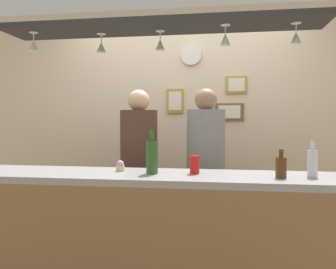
# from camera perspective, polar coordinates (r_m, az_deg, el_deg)

# --- Properties ---
(back_wall) EXTENTS (4.40, 0.06, 2.60)m
(back_wall) POSITION_cam_1_polar(r_m,az_deg,el_deg) (3.79, 2.29, 0.84)
(back_wall) COLOR beige
(back_wall) RESTS_ON ground_plane
(bar_counter) EXTENTS (2.70, 0.55, 1.03)m
(bar_counter) POSITION_cam_1_polar(r_m,az_deg,el_deg) (2.31, -2.36, -15.34)
(bar_counter) COLOR #99999E
(bar_counter) RESTS_ON ground_plane
(overhead_glass_rack) EXTENTS (2.20, 0.36, 0.04)m
(overhead_glass_rack) POSITION_cam_1_polar(r_m,az_deg,el_deg) (2.49, -1.46, 17.30)
(overhead_glass_rack) COLOR black
(hanging_wineglass_far_left) EXTENTS (0.07, 0.07, 0.13)m
(hanging_wineglass_far_left) POSITION_cam_1_polar(r_m,az_deg,el_deg) (2.71, -21.12, 13.49)
(hanging_wineglass_far_left) COLOR silver
(hanging_wineglass_far_left) RESTS_ON overhead_glass_rack
(hanging_wineglass_left) EXTENTS (0.07, 0.07, 0.13)m
(hanging_wineglass_left) POSITION_cam_1_polar(r_m,az_deg,el_deg) (2.62, -10.86, 13.98)
(hanging_wineglass_left) COLOR silver
(hanging_wineglass_left) RESTS_ON overhead_glass_rack
(hanging_wineglass_center_left) EXTENTS (0.07, 0.07, 0.13)m
(hanging_wineglass_center_left) POSITION_cam_1_polar(r_m,az_deg,el_deg) (2.50, -1.27, 14.59)
(hanging_wineglass_center_left) COLOR silver
(hanging_wineglass_center_left) RESTS_ON overhead_glass_rack
(hanging_wineglass_center) EXTENTS (0.07, 0.07, 0.13)m
(hanging_wineglass_center) POSITION_cam_1_polar(r_m,az_deg,el_deg) (2.38, 9.36, 15.22)
(hanging_wineglass_center) COLOR silver
(hanging_wineglass_center) RESTS_ON overhead_glass_rack
(hanging_wineglass_center_right) EXTENTS (0.07, 0.07, 0.13)m
(hanging_wineglass_center_right) POSITION_cam_1_polar(r_m,az_deg,el_deg) (2.45, 20.20, 14.73)
(hanging_wineglass_center_right) COLOR silver
(hanging_wineglass_center_right) RESTS_ON overhead_glass_rack
(person_left_brown_shirt) EXTENTS (0.34, 0.34, 1.68)m
(person_left_brown_shirt) POSITION_cam_1_polar(r_m,az_deg,el_deg) (3.21, -4.78, -4.60)
(person_left_brown_shirt) COLOR #2D334C
(person_left_brown_shirt) RESTS_ON ground_plane
(person_middle_grey_shirt) EXTENTS (0.34, 0.34, 1.68)m
(person_middle_grey_shirt) POSITION_cam_1_polar(r_m,az_deg,el_deg) (3.13, 6.18, -4.76)
(person_middle_grey_shirt) COLOR #2D334C
(person_middle_grey_shirt) RESTS_ON ground_plane
(bottle_beer_brown_stubby) EXTENTS (0.07, 0.07, 0.18)m
(bottle_beer_brown_stubby) POSITION_cam_1_polar(r_m,az_deg,el_deg) (2.31, 18.01, -5.04)
(bottle_beer_brown_stubby) COLOR #512D14
(bottle_beer_brown_stubby) RESTS_ON bar_counter
(bottle_champagne_green) EXTENTS (0.08, 0.08, 0.30)m
(bottle_champagne_green) POSITION_cam_1_polar(r_m,az_deg,el_deg) (2.37, -2.64, -3.58)
(bottle_champagne_green) COLOR #2D5623
(bottle_champagne_green) RESTS_ON bar_counter
(bottle_soda_clear) EXTENTS (0.06, 0.06, 0.23)m
(bottle_soda_clear) POSITION_cam_1_polar(r_m,az_deg,el_deg) (2.41, 22.56, -4.28)
(bottle_soda_clear) COLOR silver
(bottle_soda_clear) RESTS_ON bar_counter
(drink_can) EXTENTS (0.07, 0.07, 0.12)m
(drink_can) POSITION_cam_1_polar(r_m,az_deg,el_deg) (2.38, 4.38, -4.95)
(drink_can) COLOR red
(drink_can) RESTS_ON bar_counter
(cupcake) EXTENTS (0.06, 0.06, 0.08)m
(cupcake) POSITION_cam_1_polar(r_m,az_deg,el_deg) (2.51, -7.81, -5.17)
(cupcake) COLOR beige
(cupcake) RESTS_ON bar_counter
(picture_frame_crest) EXTENTS (0.18, 0.02, 0.26)m
(picture_frame_crest) POSITION_cam_1_polar(r_m,az_deg,el_deg) (3.76, 1.17, 5.51)
(picture_frame_crest) COLOR #B29338
(picture_frame_crest) RESTS_ON back_wall
(picture_frame_upper_small) EXTENTS (0.22, 0.02, 0.18)m
(picture_frame_upper_small) POSITION_cam_1_polar(r_m,az_deg,el_deg) (3.74, 11.14, 8.00)
(picture_frame_upper_small) COLOR #B29338
(picture_frame_upper_small) RESTS_ON back_wall
(picture_frame_lower_pair) EXTENTS (0.30, 0.02, 0.18)m
(picture_frame_lower_pair) POSITION_cam_1_polar(r_m,az_deg,el_deg) (3.72, 10.01, 3.67)
(picture_frame_lower_pair) COLOR brown
(picture_frame_lower_pair) RESTS_ON back_wall
(wall_clock) EXTENTS (0.22, 0.03, 0.22)m
(wall_clock) POSITION_cam_1_polar(r_m,az_deg,el_deg) (3.79, 3.79, 12.89)
(wall_clock) COLOR white
(wall_clock) RESTS_ON back_wall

